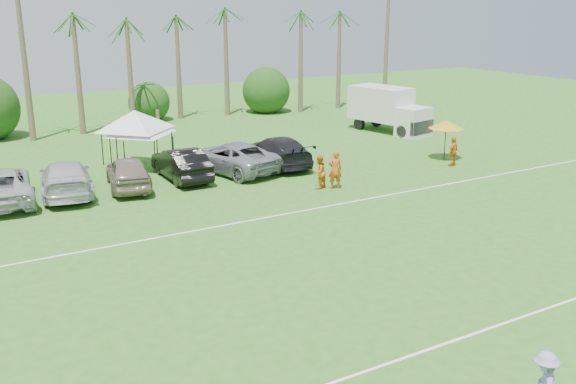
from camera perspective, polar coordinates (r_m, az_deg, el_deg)
field_lines at (r=22.00m, az=-0.20°, el=-7.67°), size 80.00×12.10×0.01m
palm_tree_4 at (r=47.78m, az=-23.68°, el=13.29°), size 2.40×2.40×8.90m
palm_tree_5 at (r=48.44m, az=-18.98°, el=14.82°), size 2.40×2.40×9.90m
palm_tree_6 at (r=49.42m, az=-14.37°, el=16.20°), size 2.40×2.40×10.90m
palm_tree_8 at (r=52.72m, az=-4.51°, el=14.74°), size 2.40×2.40×8.90m
palm_tree_9 at (r=55.07m, az=0.33°, el=15.76°), size 2.40×2.40×9.90m
palm_tree_10 at (r=57.78m, az=4.79°, el=16.59°), size 2.40×2.40×10.90m
bush_tree_2 at (r=51.48m, az=-11.95°, el=8.04°), size 4.00×4.00×4.00m
bush_tree_3 at (r=55.42m, az=-2.01°, el=8.96°), size 4.00×4.00×4.00m
sideline_player_a at (r=32.26m, az=4.21°, el=2.01°), size 0.83×0.67×1.96m
sideline_player_b at (r=32.22m, az=2.78°, el=1.79°), size 1.01×0.91×1.71m
sideline_player_c at (r=37.90m, az=14.48°, el=3.50°), size 1.08×0.75×1.70m
box_truck at (r=47.29m, az=8.94°, el=7.36°), size 3.46×6.50×3.18m
canopy_tent_left at (r=36.65m, az=-13.07°, el=6.52°), size 4.25×4.25×3.45m
canopy_tent_right at (r=36.92m, az=-13.52°, el=7.09°), size 4.74×4.74×3.84m
market_umbrella at (r=39.20m, az=13.89°, el=5.85°), size 2.12×2.12×2.36m
parked_car_2 at (r=32.68m, az=-24.25°, el=0.50°), size 3.30×6.24×1.67m
parked_car_3 at (r=32.95m, az=-19.14°, el=1.17°), size 3.27×6.06×1.67m
parked_car_4 at (r=33.20m, az=-14.01°, el=1.71°), size 2.87×5.19×1.67m
parked_car_5 at (r=34.43m, az=-9.48°, el=2.50°), size 1.88×5.11×1.67m
parked_car_6 at (r=35.56m, az=-5.04°, el=3.10°), size 4.16×6.51×1.67m
parked_car_7 at (r=36.90m, az=-0.90°, el=3.66°), size 2.86×5.95×1.67m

